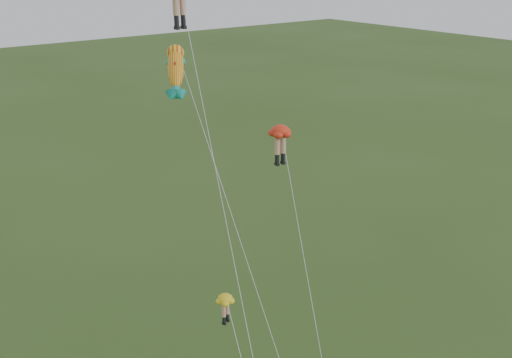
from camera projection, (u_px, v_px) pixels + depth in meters
legs_kite_red_mid at (281, 139)px, 32.19m from camera, size 3.73×9.18×14.73m
legs_kite_yellow at (227, 309)px, 28.30m from camera, size 1.91×6.42×7.96m
fish_kite at (177, 69)px, 27.91m from camera, size 2.80×10.35×19.77m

